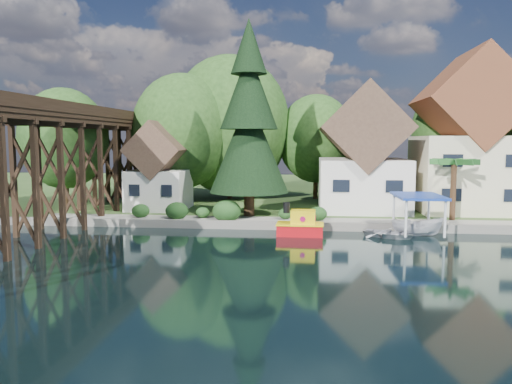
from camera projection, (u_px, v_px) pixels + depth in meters
ground at (269, 254)px, 29.30m from camera, size 140.00×140.00×0.00m
bank at (290, 191)px, 62.90m from camera, size 140.00×52.00×0.50m
seawall at (332, 227)px, 36.76m from camera, size 60.00×0.40×0.62m
promenade at (358, 221)px, 37.81m from camera, size 50.00×2.60×0.06m
trestle_bridge at (51, 159)px, 35.53m from camera, size 4.12×44.18×9.30m
house_left at (363, 157)px, 43.85m from camera, size 7.64×8.64×11.02m
house_center at (468, 143)px, 43.27m from camera, size 8.65×9.18×13.89m
shed at (159, 172)px, 44.39m from camera, size 5.09×5.40×7.85m
bg_trees at (296, 134)px, 49.45m from camera, size 49.90×13.30×10.57m
shrubs at (220, 210)px, 38.81m from camera, size 15.76×2.47×1.70m
conifer at (249, 122)px, 40.06m from camera, size 6.40×6.40×15.77m
palm_tree at (454, 164)px, 37.83m from camera, size 4.59×4.59×5.02m
tugboat at (301, 225)px, 34.91m from camera, size 3.33×1.89×2.38m
boat_white_a at (389, 232)px, 34.26m from camera, size 4.25×3.88×0.72m
boat_canopy at (418, 218)px, 34.69m from camera, size 3.67×4.59×2.89m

